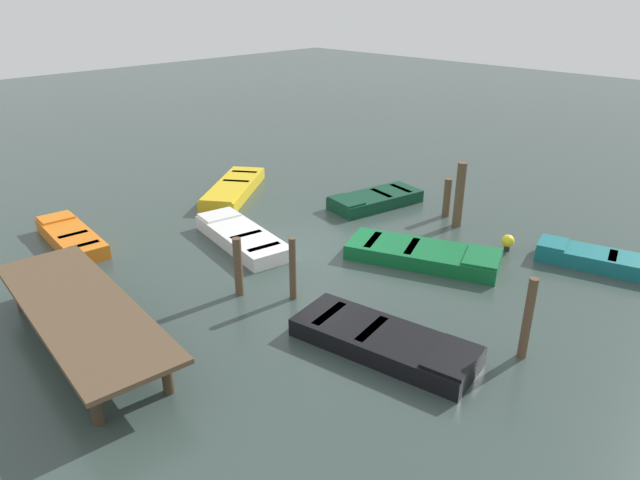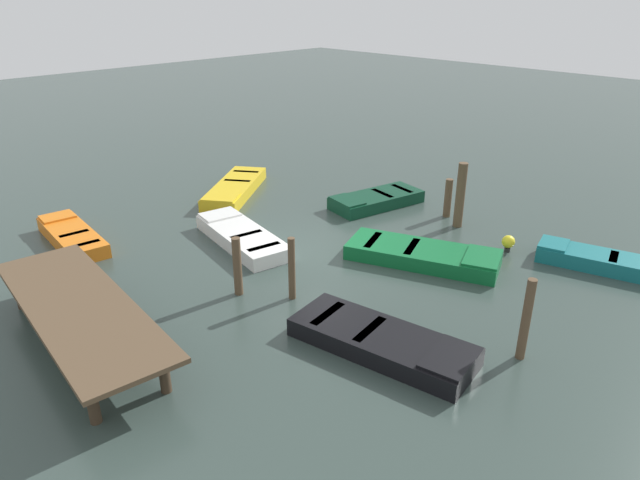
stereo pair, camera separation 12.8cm
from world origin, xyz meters
TOP-DOWN VIEW (x-y plane):
  - ground_plane at (0.00, 0.00)m, footprint 80.00×80.00m
  - dock_segment at (0.22, 6.63)m, footprint 6.22×2.47m
  - rowboat_white at (1.99, 1.20)m, footprint 3.84×1.89m
  - rowboat_green at (-2.43, -1.50)m, footprint 4.25×2.82m
  - rowboat_orange at (5.44, 4.64)m, footprint 3.38×1.38m
  - rowboat_yellow at (5.53, -1.24)m, footprint 3.33×3.98m
  - rowboat_dark_green at (1.23, -3.89)m, footprint 1.91×3.35m
  - rowboat_black at (-4.25, 2.44)m, footprint 3.98×2.01m
  - rowboat_teal at (-5.93, -4.50)m, footprint 3.34×1.79m
  - mooring_piling_near_right at (-1.00, -4.75)m, footprint 0.23×0.23m
  - mooring_piling_far_right at (-0.31, 3.07)m, footprint 0.21×0.21m
  - mooring_piling_mid_right at (-1.70, -4.29)m, footprint 0.28×0.28m
  - mooring_piling_center at (-1.37, 2.30)m, footprint 0.17×0.17m
  - mooring_piling_near_left at (-6.35, 0.69)m, footprint 0.18×0.18m
  - marker_buoy at (-3.70, -3.70)m, footprint 0.36×0.36m

SIDE VIEW (x-z plane):
  - ground_plane at x=0.00m, z-range 0.00..0.00m
  - rowboat_yellow at x=5.53m, z-range -0.01..0.45m
  - rowboat_green at x=-2.43m, z-range -0.01..0.45m
  - rowboat_black at x=-4.25m, z-range -0.01..0.45m
  - rowboat_white at x=1.99m, z-range -0.01..0.45m
  - rowboat_orange at x=5.44m, z-range -0.01..0.45m
  - rowboat_teal at x=-5.93m, z-range -0.01..0.45m
  - rowboat_dark_green at x=1.23m, z-range -0.01..0.45m
  - marker_buoy at x=-3.70m, z-range 0.05..0.53m
  - mooring_piling_near_right at x=-1.00m, z-range 0.00..1.25m
  - mooring_piling_far_right at x=-0.31m, z-range 0.00..1.47m
  - mooring_piling_center at x=-1.37m, z-range 0.00..1.56m
  - dock_segment at x=0.22m, z-range 0.37..1.32m
  - mooring_piling_near_left at x=-6.35m, z-range 0.00..1.77m
  - mooring_piling_mid_right at x=-1.70m, z-range 0.00..2.02m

